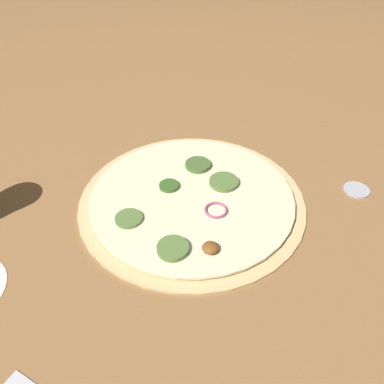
# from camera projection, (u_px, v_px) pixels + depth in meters

# --- Properties ---
(ground_plane) EXTENTS (3.00, 3.00, 0.00)m
(ground_plane) POSITION_uv_depth(u_px,v_px,m) (192.00, 200.00, 0.61)
(ground_plane) COLOR olive
(pizza) EXTENTS (0.36, 0.36, 0.02)m
(pizza) POSITION_uv_depth(u_px,v_px,m) (192.00, 198.00, 0.60)
(pizza) COLOR #D6B77A
(pizza) RESTS_ON ground_plane
(loose_cap) EXTENTS (0.04, 0.04, 0.01)m
(loose_cap) POSITION_uv_depth(u_px,v_px,m) (357.00, 189.00, 0.62)
(loose_cap) COLOR #B2B2B7
(loose_cap) RESTS_ON ground_plane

